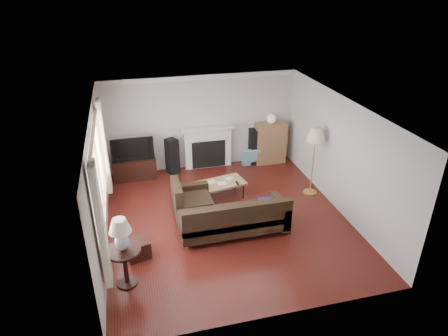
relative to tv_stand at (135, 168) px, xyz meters
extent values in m
cube|color=#4F1711|center=(1.81, -2.48, -0.27)|extent=(5.10, 5.60, 0.04)
cube|color=white|center=(1.81, -2.48, 2.23)|extent=(5.10, 5.60, 0.04)
cube|color=silver|center=(1.81, 0.27, 0.98)|extent=(5.00, 0.04, 2.50)
cube|color=silver|center=(1.81, -5.23, 0.98)|extent=(5.00, 0.04, 2.50)
cube|color=silver|center=(-0.69, -2.48, 0.98)|extent=(0.04, 5.50, 2.50)
cube|color=silver|center=(4.31, -2.48, 0.98)|extent=(0.04, 5.50, 2.50)
cube|color=brown|center=(-0.64, -2.68, 1.28)|extent=(0.12, 2.74, 1.54)
cube|color=silver|center=(-0.59, -4.20, 1.13)|extent=(0.10, 0.35, 2.10)
cube|color=silver|center=(-0.59, -1.16, 1.13)|extent=(0.10, 0.35, 2.10)
cube|color=white|center=(1.96, 0.16, 0.30)|extent=(1.40, 0.26, 1.15)
cube|color=black|center=(0.00, 0.00, 0.00)|extent=(1.09, 0.49, 0.54)
imported|color=black|center=(0.00, 0.00, 0.57)|extent=(1.04, 0.14, 0.60)
cube|color=black|center=(0.99, 0.05, 0.20)|extent=(0.37, 0.39, 0.94)
cube|color=black|center=(3.24, 0.07, 0.22)|extent=(0.29, 0.34, 0.99)
cube|color=olive|center=(3.68, 0.05, 0.30)|extent=(0.83, 0.39, 1.14)
sphere|color=white|center=(3.68, 0.05, 0.99)|extent=(0.25, 0.25, 0.25)
cube|color=black|center=(1.82, -2.92, 0.11)|extent=(2.37, 1.73, 0.77)
cube|color=#9D794B|center=(1.91, -1.55, -0.06)|extent=(1.17, 0.78, 0.42)
cube|color=black|center=(-0.12, -3.23, -0.10)|extent=(0.50, 0.50, 0.35)
cube|color=gold|center=(4.03, -1.84, 0.56)|extent=(0.44, 0.44, 1.67)
cube|color=black|center=(-0.34, -3.93, 0.09)|extent=(0.58, 0.58, 0.72)
cube|color=silver|center=(-0.34, -3.93, 0.74)|extent=(0.36, 0.36, 0.58)
camera|label=1|loc=(-0.02, -9.41, 4.55)|focal=32.00mm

